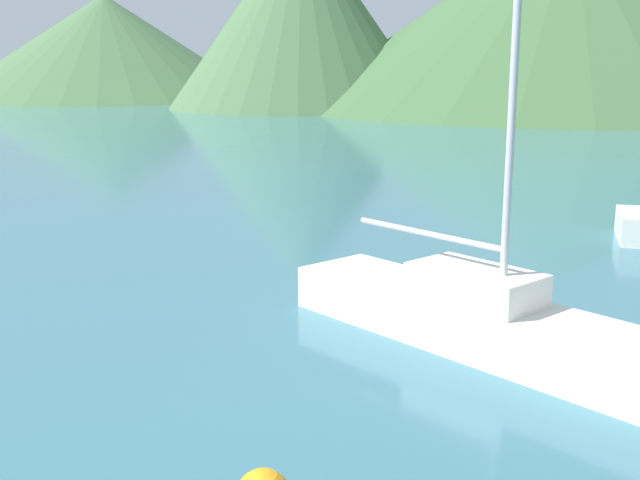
% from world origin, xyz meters
% --- Properties ---
extents(sailboat_inner, '(6.81, 4.41, 7.40)m').
position_xyz_m(sailboat_inner, '(2.24, 12.91, 0.49)').
color(sailboat_inner, white).
rests_on(sailboat_inner, ground_plane).
extents(hill_west, '(36.94, 36.94, 11.84)m').
position_xyz_m(hill_west, '(-55.92, 79.91, 5.92)').
color(hill_west, '#476B42').
rests_on(hill_west, ground_plane).
extents(hill_central, '(25.06, 25.06, 17.40)m').
position_xyz_m(hill_central, '(-26.90, 71.26, 8.70)').
color(hill_central, '#476B42').
rests_on(hill_central, ground_plane).
extents(hill_east, '(51.79, 51.79, 17.51)m').
position_xyz_m(hill_east, '(-4.13, 80.44, 8.75)').
color(hill_east, '#3D6038').
rests_on(hill_east, ground_plane).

